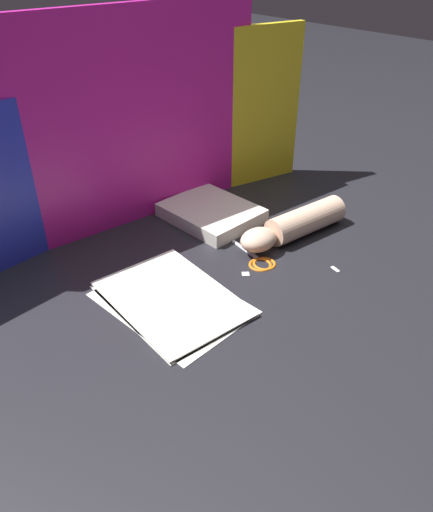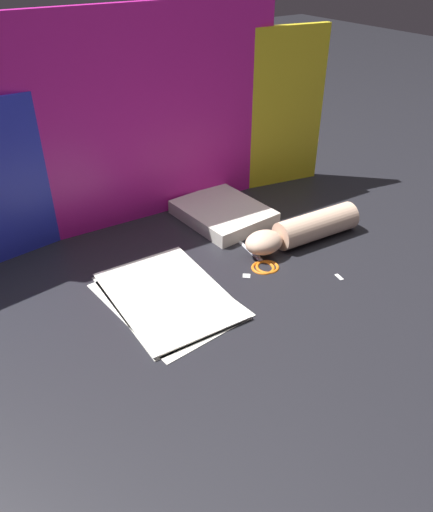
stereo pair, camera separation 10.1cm
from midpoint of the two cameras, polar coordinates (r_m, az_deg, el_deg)
The scene contains 10 objects.
ground_plane at distance 1.09m, azimuth 2.13°, elevation -2.85°, with size 6.00×6.00×0.00m, color black.
backdrop_panel_left at distance 1.18m, azimuth -19.88°, elevation 8.15°, with size 0.72×0.11×0.36m.
backdrop_panel_center at distance 1.23m, azimuth -8.57°, elevation 14.67°, with size 0.86×0.06×0.52m.
backdrop_panel_right at distance 1.38m, azimuth 2.33°, elevation 15.38°, with size 0.64×0.14×0.44m.
paper_stack at distance 1.04m, azimuth -2.77°, elevation -4.79°, with size 0.24×0.32×0.01m.
book_closed at distance 1.32m, azimuth 2.95°, elevation 4.88°, with size 0.20×0.25×0.04m.
scissors at distance 1.15m, azimuth 7.69°, elevation -0.65°, with size 0.10×0.16×0.01m.
hand_forearm at distance 1.24m, azimuth 12.27°, elevation 2.91°, with size 0.32×0.09×0.07m.
paper_scrap_near at distance 1.15m, azimuth 16.33°, elevation -2.38°, with size 0.01×0.02×0.00m.
paper_scrap_mid at distance 1.11m, azimuth 6.07°, elevation -2.33°, with size 0.02×0.02×0.00m.
Camera 2 is at (-0.49, -0.74, 0.64)m, focal length 35.00 mm.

